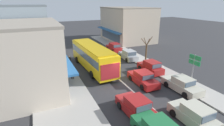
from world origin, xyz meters
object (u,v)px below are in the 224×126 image
at_px(sedan_behind_bus_mid, 143,78).
at_px(pedestrian_with_handbag_near, 72,71).
at_px(sedan_queue_gap_filler, 137,107).
at_px(parked_hatchback_kerb_rear, 114,48).
at_px(street_tree_right, 146,51).
at_px(parked_hatchback_kerb_third, 128,55).
at_px(parked_sedan_kerb_front, 182,85).
at_px(parked_hatchback_kerb_second, 151,67).
at_px(city_bus, 93,56).
at_px(hatchback_behind_bus_near, 194,115).
at_px(directional_road_sign, 194,63).
at_px(pedestrian_browsing_midblock, 70,61).
at_px(traffic_light_downstreet, 59,33).

bearing_deg(sedan_behind_bus_mid, pedestrian_with_handbag_near, 148.65).
bearing_deg(sedan_queue_gap_filler, parked_hatchback_kerb_rear, 70.83).
distance_m(parked_hatchback_kerb_rear, street_tree_right, 8.09).
distance_m(sedan_behind_bus_mid, parked_hatchback_kerb_third, 8.73).
bearing_deg(parked_hatchback_kerb_third, parked_sedan_kerb_front, -89.94).
height_order(parked_sedan_kerb_front, parked_hatchback_kerb_second, parked_hatchback_kerb_second).
height_order(city_bus, hatchback_behind_bus_near, city_bus).
bearing_deg(hatchback_behind_bus_near, street_tree_right, 70.64).
xyz_separation_m(sedan_behind_bus_mid, directional_road_sign, (4.31, -2.69, 2.04)).
bearing_deg(parked_sedan_kerb_front, street_tree_right, 80.12).
bearing_deg(parked_hatchback_kerb_second, hatchback_behind_bus_near, -107.68).
bearing_deg(parked_sedan_kerb_front, sedan_behind_bus_mid, 133.08).
xyz_separation_m(hatchback_behind_bus_near, pedestrian_browsing_midblock, (-6.18, 15.29, 0.36)).
distance_m(street_tree_right, pedestrian_browsing_midblock, 11.00).
distance_m(directional_road_sign, pedestrian_browsing_midblock, 15.34).
height_order(parked_hatchback_kerb_third, parked_hatchback_kerb_rear, same).
bearing_deg(pedestrian_browsing_midblock, traffic_light_downstreet, 87.88).
distance_m(sedan_behind_bus_mid, pedestrian_with_handbag_near, 8.09).
bearing_deg(parked_hatchback_kerb_third, street_tree_right, -58.70).
xyz_separation_m(parked_hatchback_kerb_third, pedestrian_with_handbag_near, (-9.65, -4.09, 0.36)).
bearing_deg(directional_road_sign, parked_sedan_kerb_front, -170.39).
bearing_deg(parked_hatchback_kerb_second, parked_sedan_kerb_front, -90.51).
relative_size(directional_road_sign, pedestrian_with_handbag_near, 2.21).
bearing_deg(sedan_behind_bus_mid, city_bus, 118.48).
relative_size(parked_hatchback_kerb_third, pedestrian_with_handbag_near, 2.29).
distance_m(sedan_behind_bus_mid, street_tree_right, 7.28).
xyz_separation_m(hatchback_behind_bus_near, parked_hatchback_kerb_second, (3.07, 9.64, 0.00)).
bearing_deg(parked_hatchback_kerb_second, directional_road_sign, -73.80).
bearing_deg(hatchback_behind_bus_near, parked_hatchback_kerb_rear, 81.79).
height_order(parked_hatchback_kerb_third, pedestrian_with_handbag_near, pedestrian_with_handbag_near).
xyz_separation_m(parked_hatchback_kerb_third, directional_road_sign, (1.56, -10.98, 1.99)).
xyz_separation_m(hatchback_behind_bus_near, directional_road_sign, (4.57, 4.47, 1.99)).
xyz_separation_m(city_bus, hatchback_behind_bus_near, (3.35, -13.82, -1.17)).
bearing_deg(street_tree_right, sedan_behind_bus_mid, -126.55).
distance_m(hatchback_behind_bus_near, sedan_behind_bus_mid, 7.17).
height_order(hatchback_behind_bus_near, parked_hatchback_kerb_rear, same).
height_order(sedan_behind_bus_mid, street_tree_right, street_tree_right).
xyz_separation_m(parked_sedan_kerb_front, parked_hatchback_kerb_second, (0.05, 5.43, 0.05)).
distance_m(hatchback_behind_bus_near, parked_hatchback_kerb_rear, 21.01).
xyz_separation_m(parked_hatchback_kerb_second, parked_hatchback_kerb_third, (-0.06, 5.81, 0.00)).
bearing_deg(sedan_behind_bus_mid, sedan_queue_gap_filler, -128.31).
bearing_deg(pedestrian_with_handbag_near, parked_hatchback_kerb_second, -10.09).
bearing_deg(hatchback_behind_bus_near, traffic_light_downstreet, 101.37).
bearing_deg(sedan_behind_bus_mid, traffic_light_downstreet, 105.74).
bearing_deg(sedan_behind_bus_mid, hatchback_behind_bus_near, -92.11).
relative_size(parked_hatchback_kerb_second, directional_road_sign, 1.04).
bearing_deg(parked_hatchback_kerb_third, traffic_light_downstreet, 124.10).
xyz_separation_m(city_bus, street_tree_right, (7.89, -0.89, -0.04)).
xyz_separation_m(directional_road_sign, pedestrian_browsing_midblock, (-10.75, 10.82, -1.64)).
xyz_separation_m(parked_hatchback_kerb_second, pedestrian_browsing_midblock, (-9.25, 5.66, 0.36)).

